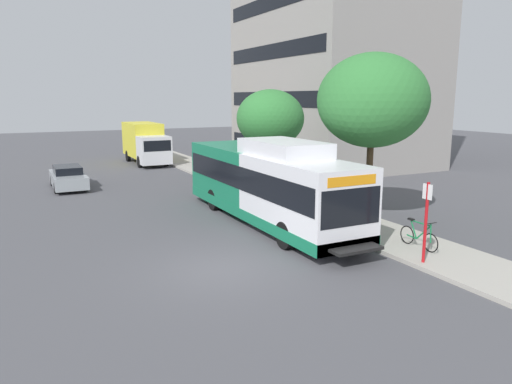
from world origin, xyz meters
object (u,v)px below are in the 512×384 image
at_px(bus_stop_sign_pole, 426,216).
at_px(box_truck_background, 145,142).
at_px(bicycle_parked, 419,236).
at_px(street_tree_near_stop, 373,101).
at_px(street_tree_mid_block, 270,119).
at_px(parked_car_far_lane, 68,177).
at_px(transit_bus, 267,184).

height_order(bus_stop_sign_pole, box_truck_background, box_truck_background).
bearing_deg(bus_stop_sign_pole, bicycle_parked, 50.40).
distance_m(bicycle_parked, street_tree_near_stop, 6.19).
distance_m(bus_stop_sign_pole, street_tree_mid_block, 14.80).
relative_size(bus_stop_sign_pole, parked_car_far_lane, 0.58).
bearing_deg(street_tree_mid_block, street_tree_near_stop, -91.50).
bearing_deg(box_truck_background, parked_car_far_lane, -127.96).
xyz_separation_m(bus_stop_sign_pole, box_truck_background, (-1.76, 28.27, 0.09)).
height_order(bicycle_parked, street_tree_near_stop, street_tree_near_stop).
bearing_deg(parked_car_far_lane, bus_stop_sign_pole, -66.09).
height_order(street_tree_near_stop, box_truck_background, street_tree_near_stop).
relative_size(parked_car_far_lane, box_truck_background, 0.64).
height_order(bus_stop_sign_pole, street_tree_mid_block, street_tree_mid_block).
xyz_separation_m(bus_stop_sign_pole, street_tree_mid_block, (2.26, 14.42, 2.44)).
distance_m(bicycle_parked, street_tree_mid_block, 13.76).
height_order(transit_bus, bus_stop_sign_pole, transit_bus).
distance_m(bus_stop_sign_pole, box_truck_background, 28.33).
height_order(transit_bus, box_truck_background, transit_bus).
xyz_separation_m(transit_bus, bicycle_parked, (2.86, -5.90, -1.14)).
bearing_deg(box_truck_background, street_tree_near_stop, -80.72).
height_order(bicycle_parked, box_truck_background, box_truck_background).
bearing_deg(transit_bus, bus_stop_sign_pole, -75.16).
bearing_deg(box_truck_background, bus_stop_sign_pole, -86.43).
bearing_deg(street_tree_near_stop, bicycle_parked, -104.60).
bearing_deg(street_tree_near_stop, bus_stop_sign_pole, -111.32).
distance_m(street_tree_mid_block, parked_car_far_lane, 12.48).
xyz_separation_m(transit_bus, parked_car_far_lane, (-6.75, 12.38, -1.04)).
relative_size(transit_bus, bus_stop_sign_pole, 4.71).
xyz_separation_m(transit_bus, bus_stop_sign_pole, (1.88, -7.08, -0.05)).
bearing_deg(street_tree_mid_block, bicycle_parked, -95.52).
xyz_separation_m(transit_bus, street_tree_mid_block, (4.14, 7.34, 2.38)).
bearing_deg(parked_car_far_lane, street_tree_mid_block, -24.86).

